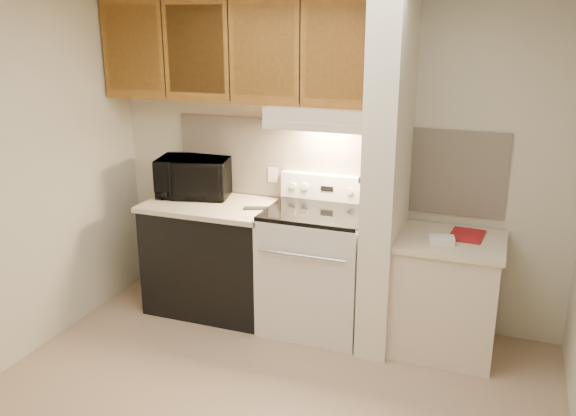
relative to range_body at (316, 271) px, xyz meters
The scene contains 48 objects.
floor 1.24m from the range_body, 90.00° to the right, with size 3.60×3.60×0.00m, color tan.
wall_back 0.86m from the range_body, 90.00° to the left, with size 3.60×0.02×2.50m, color beige.
wall_left 2.28m from the range_body, 147.31° to the right, with size 0.02×3.00×2.50m, color beige.
backsplash 0.84m from the range_body, 90.00° to the left, with size 2.60×0.02×0.63m, color beige.
range_body is the anchor object (origin of this frame).
oven_window 0.32m from the range_body, 90.00° to the right, with size 0.50×0.01×0.30m, color black.
oven_handle 0.44m from the range_body, 90.00° to the right, with size 0.02×0.02×0.65m, color silver.
cooktop 0.48m from the range_body, ahead, with size 0.74×0.64×0.03m, color black.
range_backguard 0.66m from the range_body, 90.00° to the left, with size 0.76×0.08×0.20m, color silver.
range_display 0.64m from the range_body, 90.00° to the left, with size 0.10×0.01×0.04m, color black.
range_knob_left_outer 0.70m from the range_body, 139.40° to the left, with size 0.05×0.05×0.02m, color silver.
range_knob_left_inner 0.66m from the range_body, 126.87° to the left, with size 0.05×0.05×0.02m, color silver.
range_knob_right_inner 0.66m from the range_body, 53.13° to the left, with size 0.05×0.05×0.02m, color silver.
range_knob_right_outer 0.70m from the range_body, 40.60° to the left, with size 0.05×0.05×0.02m, color silver.
dishwasher_front 0.88m from the range_body, behind, with size 1.00×0.63×0.87m, color black.
left_countertop 0.98m from the range_body, behind, with size 1.04×0.67×0.04m, color beige.
spoon_rest 0.66m from the range_body, behind, with size 0.20×0.06×0.01m, color black.
teal_jar 1.35m from the range_body, 169.54° to the left, with size 0.09×0.09×0.10m, color #1E5F5F.
outlet 0.86m from the range_body, 146.31° to the left, with size 0.08×0.01×0.12m, color beige.
microwave 1.27m from the range_body, behind, with size 0.58×0.39×0.32m, color black.
partition_pillar 0.94m from the range_body, ahead, with size 0.22×0.70×2.50m, color white.
pillar_trim 0.93m from the range_body, ahead, with size 0.01×0.70×0.04m, color #905D22.
knife_strip 0.95m from the range_body, ahead, with size 0.02×0.42×0.04m, color black.
knife_blade_a 0.88m from the range_body, 30.19° to the right, with size 0.01×0.04×0.16m, color silver.
knife_handle_a 1.00m from the range_body, 28.07° to the right, with size 0.02×0.02×0.10m, color black.
knife_blade_b 0.85m from the range_body, 17.80° to the right, with size 0.01×0.04×0.18m, color silver.
knife_handle_b 0.99m from the range_body, 18.58° to the right, with size 0.02×0.02×0.10m, color black.
knife_blade_c 0.83m from the range_body, ahead, with size 0.01×0.04×0.20m, color silver.
knife_handle_c 0.99m from the range_body, ahead, with size 0.02×0.02×0.10m, color black.
knife_blade_d 0.85m from the range_body, ahead, with size 0.01×0.04×0.16m, color silver.
knife_handle_d 0.98m from the range_body, ahead, with size 0.02×0.02×0.10m, color black.
knife_blade_e 0.84m from the range_body, 13.56° to the left, with size 0.01×0.04×0.18m, color silver.
knife_handle_e 0.99m from the range_body, 15.60° to the left, with size 0.02×0.02×0.10m, color black.
oven_mitt 0.84m from the range_body, 23.58° to the left, with size 0.03×0.10×0.23m, color slate.
right_cab_base 0.97m from the range_body, ahead, with size 0.70×0.60×0.81m, color beige.
right_countertop 1.04m from the range_body, ahead, with size 0.74×0.64×0.04m, color beige.
red_folder 1.14m from the range_body, ahead, with size 0.22×0.30×0.01m, color #A2171C.
white_box 1.01m from the range_body, ahead, with size 0.17×0.11×0.04m, color white.
range_hood 1.17m from the range_body, 90.00° to the left, with size 0.78×0.44×0.15m, color beige.
hood_lip 1.12m from the range_body, 90.00° to the right, with size 0.78×0.04×0.06m, color beige.
upper_cabinets 1.77m from the range_body, 166.16° to the left, with size 2.18×0.33×0.77m, color #905D22.
cab_door_a 2.22m from the range_body, behind, with size 0.46×0.01×0.63m, color #905D22.
cab_gap_a 2.04m from the range_body, behind, with size 0.01×0.01×0.73m, color black.
cab_door_b 1.89m from the range_body, behind, with size 0.46×0.01×0.63m, color #905D22.
cab_gap_b 1.77m from the range_body, behind, with size 0.01×0.01×0.73m, color black.
cab_door_c 1.68m from the range_body, behind, with size 0.46×0.01×0.63m, color #905D22.
cab_gap_c 1.63m from the range_body, behind, with size 0.01×0.01×0.73m, color black.
cab_door_d 1.63m from the range_body, ahead, with size 0.46×0.01×0.63m, color #905D22.
Camera 1 is at (1.29, -2.94, 2.30)m, focal length 38.00 mm.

